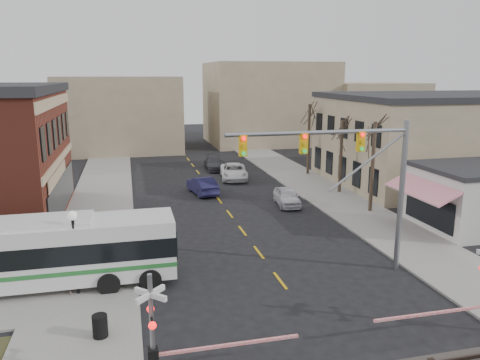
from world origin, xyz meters
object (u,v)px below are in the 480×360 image
traffic_signal_mast (356,167)px  pedestrian_far (88,241)px  trash_bin (100,326)px  car_c (234,172)px  rr_crossing_west (165,330)px  car_a (287,197)px  car_b (202,185)px  pedestrian_near (70,277)px  car_d (215,163)px  street_lamp (74,235)px  transit_bus (38,253)px

traffic_signal_mast → pedestrian_far: 15.51m
trash_bin → car_c: (11.60, 27.19, 0.19)m
pedestrian_far → rr_crossing_west: bearing=-125.4°
traffic_signal_mast → rr_crossing_west: bearing=-146.4°
car_c → car_a: bearing=-70.4°
car_c → car_b: bearing=-118.9°
car_b → pedestrian_near: pedestrian_near is taller
car_b → pedestrian_far: pedestrian_far is taller
rr_crossing_west → car_d: bearing=76.9°
car_c → pedestrian_far: (-12.70, -18.00, 0.17)m
street_lamp → traffic_signal_mast: bearing=-3.0°
trash_bin → car_d: (10.63, 32.50, 0.14)m
traffic_signal_mast → transit_bus: bearing=173.1°
transit_bus → car_a: transit_bus is taller
car_d → transit_bus: bearing=-112.5°
trash_bin → car_c: car_c is taller
rr_crossing_west → trash_bin: rr_crossing_west is taller
pedestrian_far → car_a: bearing=-23.3°
car_a → car_d: 15.99m
pedestrian_near → car_d: bearing=-23.3°
car_c → pedestrian_near: (-13.13, -22.92, 0.15)m
street_lamp → pedestrian_far: bearing=88.9°
traffic_signal_mast → street_lamp: size_ratio=2.35×
traffic_signal_mast → car_d: (-1.85, 29.06, -5.00)m
trash_bin → car_d: size_ratio=0.18×
traffic_signal_mast → pedestrian_far: size_ratio=5.89×
pedestrian_far → transit_bus: bearing=-166.9°
traffic_signal_mast → car_b: (-4.91, 18.55, -4.96)m
car_a → car_b: (-6.01, 5.20, 0.05)m
traffic_signal_mast → street_lamp: traffic_signal_mast is taller
car_b → transit_bus: bearing=47.9°
traffic_signal_mast → rr_crossing_west: 12.76m
car_c → pedestrian_near: 26.41m
pedestrian_far → street_lamp: bearing=-141.8°
trash_bin → pedestrian_far: 9.26m
car_b → car_d: size_ratio=0.94×
transit_bus → car_c: transit_bus is taller
traffic_signal_mast → pedestrian_near: bearing=176.6°
rr_crossing_west → pedestrian_far: (-3.42, 12.50, -1.04)m
transit_bus → car_a: 20.22m
rr_crossing_west → car_b: bearing=78.3°
trash_bin → pedestrian_near: size_ratio=0.57×
rr_crossing_west → pedestrian_far: bearing=105.3°
pedestrian_far → car_c: bearing=4.1°
pedestrian_far → trash_bin: bearing=-133.9°
car_c → rr_crossing_west: bearing=-98.1°
car_c → pedestrian_far: 22.03m
transit_bus → traffic_signal_mast: (15.50, -1.87, 3.83)m
car_d → pedestrian_far: bearing=-112.5°
transit_bus → rr_crossing_west: size_ratio=2.32×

